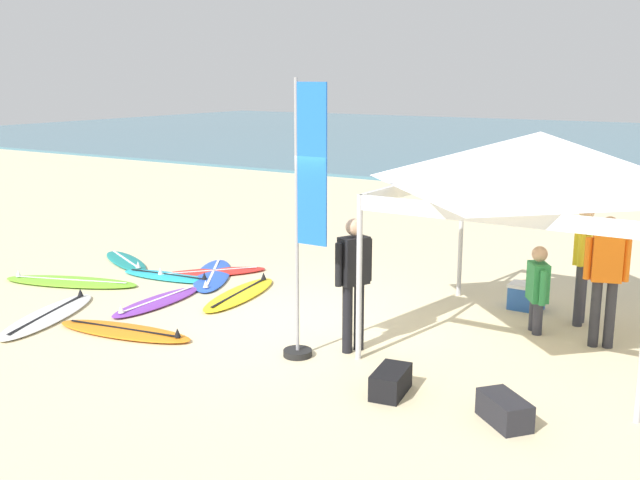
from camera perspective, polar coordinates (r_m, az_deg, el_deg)
ground_plane at (r=10.72m, az=-2.14°, el=-6.19°), size 80.00×80.00×0.00m
canopy_tent at (r=9.65m, az=16.33°, el=5.79°), size 3.35×3.35×2.75m
surfboard_white at (r=11.53m, az=-19.98°, el=-5.42°), size 1.30×2.27×0.19m
surfboard_blue at (r=13.12m, az=-8.19°, el=-2.66°), size 1.70×2.14×0.19m
surfboard_lime at (r=13.26m, az=-18.48°, el=-3.02°), size 2.46×1.43×0.19m
surfboard_purple at (r=11.75m, az=-12.32°, el=-4.61°), size 0.56×1.86×0.19m
surfboard_teal at (r=14.42m, az=-14.56°, el=-1.56°), size 1.85×1.24×0.19m
surfboard_orange at (r=10.54m, az=-14.65°, el=-6.72°), size 2.14×0.92×0.19m
surfboard_yellow at (r=11.94m, az=-6.11°, el=-4.11°), size 0.89×2.11×0.19m
surfboard_cyan at (r=13.17m, az=-11.46°, el=-2.72°), size 1.87×0.73×0.19m
surfboard_red at (r=13.30m, az=-8.51°, el=-2.47°), size 1.74×1.89×0.19m
person_orange at (r=10.12m, az=20.95°, el=-2.33°), size 0.53×0.32×1.71m
person_black at (r=9.32m, az=2.57°, el=-2.73°), size 0.34×0.51×1.71m
person_yellow at (r=10.95m, az=19.42°, el=-1.13°), size 0.24×0.55×1.71m
person_green at (r=10.50m, az=16.24°, el=-3.36°), size 0.38×0.48×1.20m
banner_flag at (r=8.94m, az=-1.17°, el=0.49°), size 0.60×0.36×3.40m
gear_bag_near_tent at (r=7.91m, az=13.86°, el=-12.46°), size 0.67×0.63×0.28m
gear_bag_by_pole at (r=8.38m, az=5.41°, el=-10.69°), size 0.42×0.65×0.28m
cooler_box at (r=11.60m, az=15.44°, el=-4.17°), size 0.50×0.36×0.39m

